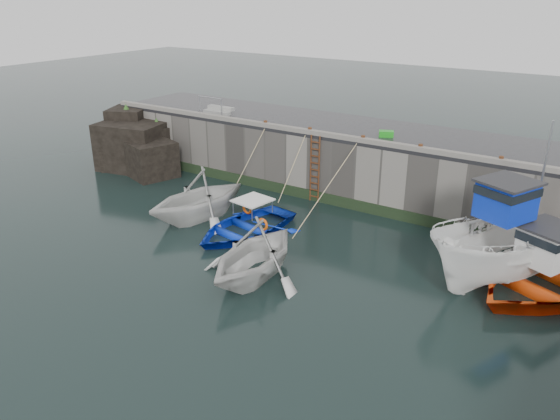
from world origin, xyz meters
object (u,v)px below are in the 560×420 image
Objects in this scene: boat_near_white at (199,218)px; boat_near_blacktrim at (254,277)px; boat_far_orange at (551,275)px; bollard_c at (363,139)px; boat_near_blue at (245,232)px; fish_crate at (386,134)px; boat_far_white at (508,248)px; bollard_a at (265,123)px; bollard_b at (310,130)px; ladder at (315,169)px; bollard_d at (420,147)px; bollard_e at (501,160)px.

boat_near_white is 5.95m from boat_near_blacktrim.
boat_far_orange is 29.78× the size of bollard_c.
fish_crate is (3.30, 6.39, 3.29)m from boat_near_blue.
boat_far_white is at bearing -147.28° from boat_far_orange.
boat_near_white is 12.66m from boat_far_white.
fish_crate is at bearing 169.87° from boat_far_white.
boat_near_blue is 6.48m from bollard_a.
bollard_b is at bearing 104.16° from boat_near_blacktrim.
boat_near_blacktrim is (1.94, -7.51, -1.59)m from ladder.
bollard_d is at bearing 66.85° from boat_near_blacktrim.
bollard_d is (-5.89, 2.91, 2.84)m from boat_far_orange.
boat_far_white is 0.92× the size of boat_far_orange.
boat_far_white is 5.85m from bollard_d.
bollard_e is at bearing -38.10° from fish_crate.
boat_far_orange reaches higher than bollard_b.
boat_near_blue is at bearing -140.99° from fish_crate.
bollard_b and bollard_d have the same top height.
boat_near_blacktrim is 16.57× the size of bollard_d.
bollard_d is 3.20m from bollard_e.
bollard_a reaches higher than boat_near_blacktrim.
boat_near_blacktrim is (5.16, -2.96, 0.00)m from boat_near_white.
bollard_a is at bearing -170.01° from boat_far_white.
ladder is 3.47m from bollard_a.
bollard_e reaches higher than ladder.
boat_near_blue is 0.64× the size of boat_far_white.
ladder is 4.99m from boat_near_blue.
bollard_b is at bearing -173.47° from boat_far_white.
bollard_a is at bearing -168.15° from boat_far_orange.
fish_crate is (-7.98, 4.27, 2.83)m from boat_far_orange.
boat_near_white is 17.38× the size of bollard_c.
bollard_a is at bearing 173.62° from ladder.
bollard_c reaches higher than boat_near_blue.
bollard_c is (-0.51, -1.36, 0.01)m from fish_crate.
bollard_c reaches higher than ladder.
fish_crate reaches higher than boat_near_blue.
boat_near_blue is (2.63, -0.14, 0.00)m from boat_near_white.
boat_far_white is at bearing -58.11° from fish_crate.
bollard_b is 5.30m from bollard_d.
boat_near_white is 0.58× the size of boat_far_orange.
boat_far_white reaches higher than boat_near_blacktrim.
fish_crate is (-6.55, 4.50, 2.13)m from boat_far_white.
boat_near_white is at bearing -137.99° from bollard_c.
bollard_e is (8.50, 0.00, 0.00)m from bollard_b.
ladder is 11.43× the size of bollard_c.
bollard_b is 1.00× the size of bollard_c.
boat_far_orange reaches higher than boat_near_blacktrim.
boat_far_white is (7.32, 4.71, 1.16)m from boat_near_blacktrim.
bollard_b is (2.50, 0.00, 0.00)m from bollard_a.
boat_near_blacktrim is at bearing -91.92° from bollard_c.
boat_far_orange is 14.28m from bollard_a.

